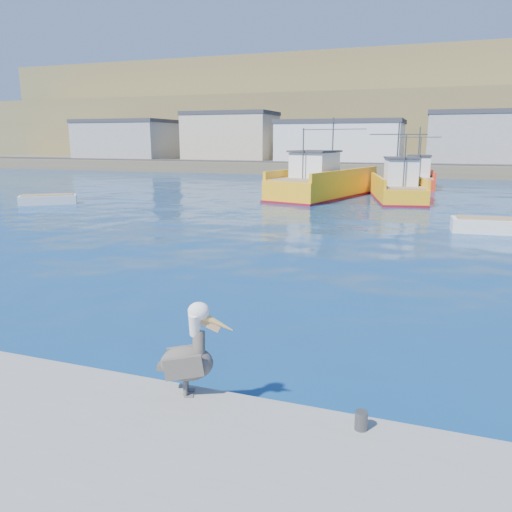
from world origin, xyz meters
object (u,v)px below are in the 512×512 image
Objects in this scene: trawler_yellow_a at (323,183)px; pelican at (189,355)px; trawler_yellow_b at (398,188)px; skiff_mid at (496,227)px; skiff_left at (48,200)px; boat_orange at (417,178)px.

trawler_yellow_a is 8.33× the size of pelican.
trawler_yellow_b reaches higher than skiff_mid.
trawler_yellow_a is 3.37× the size of skiff_left.
trawler_yellow_a reaches higher than skiff_mid.
trawler_yellow_a is at bearing 131.81° from skiff_mid.
trawler_yellow_b is 14.58m from skiff_mid.
boat_orange is (1.10, 12.00, 0.07)m from trawler_yellow_b.
pelican is at bearing -81.64° from trawler_yellow_a.
trawler_yellow_a is at bearing -122.39° from boat_orange.
pelican is (-2.12, -46.97, 0.19)m from boat_orange.
boat_orange is 47.01m from pelican.
trawler_yellow_b is 6.10× the size of pelican.
trawler_yellow_a is 35.81m from pelican.
trawler_yellow_b is 1.22× the size of boat_orange.
trawler_yellow_b is at bearing 24.50° from skiff_left.
boat_orange reaches higher than skiff_left.
skiff_mid is at bearing 71.99° from pelican.
trawler_yellow_a is at bearing 175.76° from trawler_yellow_b.
trawler_yellow_a is 13.67m from boat_orange.
skiff_left is at bearing -138.16° from boat_orange.
boat_orange is at bearing 41.84° from skiff_left.
boat_orange is at bearing 84.77° from trawler_yellow_b.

